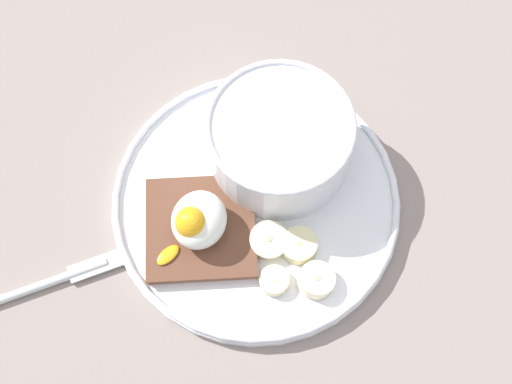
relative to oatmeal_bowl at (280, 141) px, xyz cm
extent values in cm
cube|color=gray|center=(-4.82, 1.05, -5.28)|extent=(120.00, 120.00, 2.00)
cylinder|color=white|center=(-4.82, 1.05, -3.78)|extent=(26.38, 26.38, 1.00)
torus|color=white|center=(-4.82, 1.05, -2.98)|extent=(26.18, 26.18, 0.60)
cylinder|color=white|center=(0.00, 0.00, -0.16)|extent=(13.00, 13.00, 6.24)
torus|color=white|center=(0.00, 0.00, 2.96)|extent=(13.20, 13.20, 0.60)
cylinder|color=#D3BB8B|center=(0.00, 0.00, -0.59)|extent=(11.60, 11.60, 4.99)
ellipsoid|color=#D3BB8B|center=(0.00, 0.00, 1.70)|extent=(11.02, 11.02, 1.20)
ellipsoid|color=beige|center=(-0.27, -0.30, 2.04)|extent=(1.55, 1.83, 0.67)
ellipsoid|color=beige|center=(0.51, 1.10, 1.97)|extent=(0.92, 1.33, 0.54)
ellipsoid|color=#8C664A|center=(-1.67, 0.39, 2.08)|extent=(2.00, 2.05, 0.75)
ellipsoid|color=tan|center=(-3.37, -0.71, 2.03)|extent=(1.68, 1.81, 0.65)
ellipsoid|color=#9D7051|center=(-0.43, -0.64, 1.97)|extent=(0.95, 1.34, 0.54)
ellipsoid|color=tan|center=(-0.84, 2.36, 1.97)|extent=(1.47, 1.23, 0.54)
ellipsoid|color=#C6B791|center=(-0.74, -1.48, 1.97)|extent=(1.08, 1.40, 0.53)
cube|color=brown|center=(-8.79, 5.17, -2.32)|extent=(12.03, 12.03, 0.30)
cube|color=brown|center=(-8.79, 5.17, -2.75)|extent=(11.80, 11.80, 1.06)
ellipsoid|color=white|center=(-8.79, 5.17, -0.48)|extent=(5.34, 4.80, 3.48)
sphere|color=#EEA419|center=(-9.47, 5.60, 0.43)|extent=(2.84, 2.84, 2.84)
ellipsoid|color=#EEA419|center=(-12.02, 7.22, -2.02)|extent=(2.61, 2.26, 0.36)
cylinder|color=#F7E5B5|center=(-11.94, -2.25, -2.80)|extent=(3.69, 3.66, 1.10)
cylinder|color=#C0B28D|center=(-11.94, -2.25, -2.38)|extent=(0.66, 0.66, 0.17)
cylinder|color=beige|center=(-8.35, -3.65, -2.66)|extent=(4.49, 4.47, 1.34)
cylinder|color=tan|center=(-8.35, -3.65, -2.08)|extent=(0.80, 0.80, 0.15)
cylinder|color=#F6E5BB|center=(-11.11, -5.78, -2.57)|extent=(4.61, 4.60, 1.64)
cylinder|color=#C0B392|center=(-11.11, -5.78, -1.96)|extent=(0.82, 0.82, 0.20)
cylinder|color=beige|center=(-8.58, -0.97, -2.60)|extent=(4.92, 4.94, 1.51)
cylinder|color=#B7AE8F|center=(-8.58, -0.97, -2.00)|extent=(0.88, 0.88, 0.18)
cylinder|color=silver|center=(-16.53, 17.39, -3.88)|extent=(6.98, 9.84, 0.80)
cube|color=silver|center=(-13.37, 12.70, -3.88)|extent=(5.23, 6.70, 0.30)
camera|label=1|loc=(-28.26, -4.41, 57.16)|focal=50.00mm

